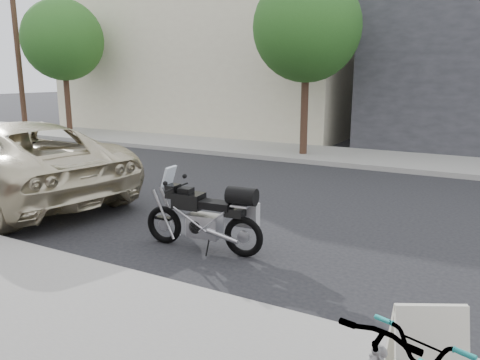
{
  "coord_description": "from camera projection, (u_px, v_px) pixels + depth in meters",
  "views": [
    {
      "loc": [
        -3.58,
        8.43,
        2.7
      ],
      "look_at": [
        0.29,
        1.43,
        0.9
      ],
      "focal_mm": 35.0,
      "sensor_mm": 36.0,
      "label": 1
    }
  ],
  "objects": [
    {
      "name": "street_tree_right",
      "position": [
        63.0,
        40.0,
        19.83
      ],
      "size": [
        3.4,
        3.4,
        5.7
      ],
      "color": "#3C271B",
      "rests_on": "far_sidewalk"
    },
    {
      "name": "ground",
      "position": [
        286.0,
        211.0,
        9.48
      ],
      "size": [
        120.0,
        120.0,
        0.0
      ],
      "primitive_type": "plane",
      "color": "black",
      "rests_on": "ground"
    },
    {
      "name": "sandwich_sign",
      "position": [
        426.0,
        357.0,
        3.59
      ],
      "size": [
        0.72,
        0.7,
        0.87
      ],
      "rotation": [
        0.0,
        0.0,
        0.48
      ],
      "color": "silver",
      "rests_on": "near_sidewalk"
    },
    {
      "name": "utility_pole",
      "position": [
        18.0,
        57.0,
        21.39
      ],
      "size": [
        0.24,
        0.24,
        6.7
      ],
      "primitive_type": "cylinder",
      "color": "#3C271B",
      "rests_on": "far_sidewalk"
    },
    {
      "name": "minivan",
      "position": [
        10.0,
        161.0,
        10.18
      ],
      "size": [
        6.64,
        3.99,
        1.73
      ],
      "primitive_type": "imported",
      "rotation": [
        0.0,
        0.0,
        1.38
      ],
      "color": "#C3B897",
      "rests_on": "ground"
    },
    {
      "name": "far_sidewalk",
      "position": [
        367.0,
        158.0,
        15.02
      ],
      "size": [
        44.0,
        3.0,
        0.15
      ],
      "primitive_type": "cube",
      "color": "gray",
      "rests_on": "ground"
    },
    {
      "name": "motorcycle",
      "position": [
        210.0,
        216.0,
        7.25
      ],
      "size": [
        2.06,
        0.76,
        1.3
      ],
      "rotation": [
        0.0,
        0.0,
        0.08
      ],
      "color": "black",
      "rests_on": "ground"
    },
    {
      "name": "far_building_cream",
      "position": [
        232.0,
        49.0,
        24.37
      ],
      "size": [
        14.0,
        11.0,
        8.0
      ],
      "color": "beige",
      "rests_on": "ground"
    },
    {
      "name": "street_tree_mid",
      "position": [
        307.0,
        28.0,
        14.64
      ],
      "size": [
        3.4,
        3.4,
        5.7
      ],
      "color": "#3C271B",
      "rests_on": "far_sidewalk"
    }
  ]
}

